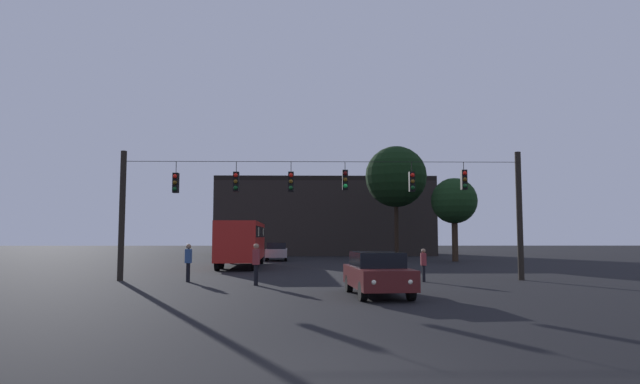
# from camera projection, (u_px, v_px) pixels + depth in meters

# --- Properties ---
(ground_plane) EXTENTS (168.00, 168.00, 0.00)m
(ground_plane) POSITION_uv_depth(u_px,v_px,m) (319.00, 270.00, 32.81)
(ground_plane) COLOR black
(ground_plane) RESTS_ON ground
(overhead_signal_span) EXTENTS (19.19, 0.44, 6.13)m
(overhead_signal_span) POSITION_uv_depth(u_px,v_px,m) (322.00, 202.00, 25.32)
(overhead_signal_span) COLOR black
(overhead_signal_span) RESTS_ON ground
(city_bus) EXTENTS (2.94, 11.09, 3.00)m
(city_bus) POSITION_uv_depth(u_px,v_px,m) (242.00, 239.00, 36.37)
(city_bus) COLOR #B21E19
(city_bus) RESTS_ON ground
(car_near_right) EXTENTS (2.16, 4.45, 1.52)m
(car_near_right) POSITION_uv_depth(u_px,v_px,m) (377.00, 273.00, 18.61)
(car_near_right) COLOR #511919
(car_near_right) RESTS_ON ground
(car_far_left) EXTENTS (1.99, 4.40, 1.52)m
(car_far_left) POSITION_uv_depth(u_px,v_px,m) (277.00, 251.00, 45.34)
(car_far_left) COLOR #99999E
(car_far_left) RESTS_ON ground
(pedestrian_crossing_left) EXTENTS (0.28, 0.39, 1.51)m
(pedestrian_crossing_left) POSITION_uv_depth(u_px,v_px,m) (424.00, 263.00, 24.32)
(pedestrian_crossing_left) COLOR black
(pedestrian_crossing_left) RESTS_ON ground
(pedestrian_crossing_center) EXTENTS (0.29, 0.39, 1.76)m
(pedestrian_crossing_center) POSITION_uv_depth(u_px,v_px,m) (256.00, 261.00, 22.58)
(pedestrian_crossing_center) COLOR black
(pedestrian_crossing_center) RESTS_ON ground
(pedestrian_crossing_right) EXTENTS (0.25, 0.37, 1.72)m
(pedestrian_crossing_right) POSITION_uv_depth(u_px,v_px,m) (188.00, 260.00, 24.31)
(pedestrian_crossing_right) COLOR black
(pedestrian_crossing_right) RESTS_ON ground
(corner_building) EXTENTS (23.32, 11.82, 8.38)m
(corner_building) POSITION_uv_depth(u_px,v_px,m) (324.00, 218.00, 61.08)
(corner_building) COLOR black
(corner_building) RESTS_ON ground
(tree_left_silhouette) EXTENTS (5.34, 5.34, 9.93)m
(tree_left_silhouette) POSITION_uv_depth(u_px,v_px,m) (396.00, 177.00, 46.48)
(tree_left_silhouette) COLOR black
(tree_left_silhouette) RESTS_ON ground
(tree_behind_building) EXTENTS (3.79, 3.79, 6.91)m
(tree_behind_building) POSITION_uv_depth(u_px,v_px,m) (454.00, 201.00, 44.24)
(tree_behind_building) COLOR #2D2116
(tree_behind_building) RESTS_ON ground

